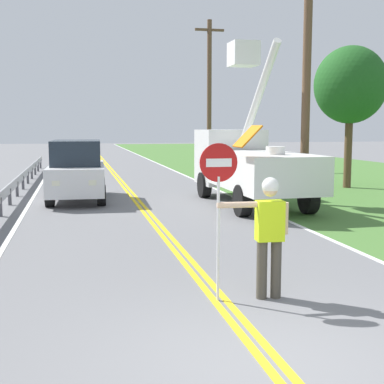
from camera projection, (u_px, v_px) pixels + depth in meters
ground_plane at (273, 365)px, 5.74m from camera, size 160.00×160.00×0.00m
grass_verge_right at (344, 176)px, 27.60m from camera, size 16.00×110.00×0.01m
centerline_yellow_left at (119, 181)px, 25.11m from camera, size 0.11×110.00×0.01m
centerline_yellow_right at (122, 181)px, 25.15m from camera, size 0.11×110.00×0.01m
edge_line_right at (194, 180)px, 25.90m from camera, size 0.12×110.00×0.01m
edge_line_left at (42, 183)px, 24.37m from camera, size 0.12×110.00×0.01m
flagger_worker at (269, 230)px, 7.86m from camera, size 1.09×0.26×1.83m
stop_sign_paddle at (218, 186)px, 7.65m from camera, size 0.56×0.04×2.33m
utility_bucket_truck at (247, 161)px, 17.78m from camera, size 2.67×6.85×5.40m
oncoming_suv_nearest at (77, 170)px, 18.48m from camera, size 2.07×4.67×2.10m
utility_pole_near at (306, 81)px, 17.31m from camera, size 1.80×0.28×7.76m
utility_pole_mid at (209, 92)px, 32.49m from camera, size 1.80×0.28×9.00m
guardrail_left_shoulder at (13, 186)px, 18.50m from camera, size 0.10×32.00×0.71m
roadside_tree_verge at (350, 86)px, 22.01m from camera, size 3.00×3.00×5.90m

